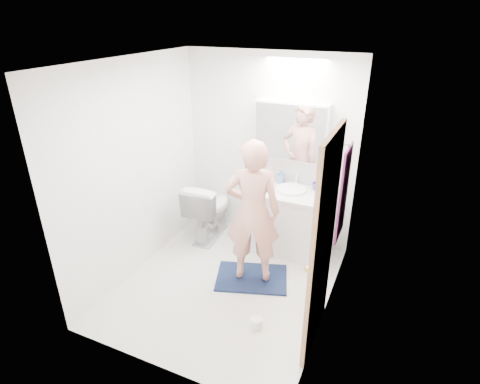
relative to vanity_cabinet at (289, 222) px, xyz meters
The scene contains 23 objects.
floor 1.12m from the vanity_cabinet, 112.51° to the right, with size 2.50×2.50×0.00m, color silver.
ceiling 2.27m from the vanity_cabinet, 112.51° to the right, with size 2.50×2.50×0.00m, color white.
wall_back 0.95m from the vanity_cabinet, 144.52° to the left, with size 2.50×2.50×0.00m, color white.
wall_front 2.39m from the vanity_cabinet, 100.23° to the right, with size 2.50×2.50×0.00m, color white.
wall_left 1.96m from the vanity_cabinet, 147.24° to the right, with size 2.50×2.50×0.00m, color white.
wall_right 1.44m from the vanity_cabinet, 54.04° to the right, with size 2.50×2.50×0.00m, color white.
vanity_cabinet is the anchor object (origin of this frame).
countertop 0.41m from the vanity_cabinet, 90.00° to the right, with size 0.95×0.58×0.04m, color white.
sink_basin 0.45m from the vanity_cabinet, 90.00° to the left, with size 0.36×0.36×0.03m, color white.
faucet 0.56m from the vanity_cabinet, 90.00° to the left, with size 0.02×0.02×0.16m, color silver.
medicine_cabinet 1.13m from the vanity_cabinet, 115.44° to the left, with size 0.88×0.14×0.70m, color white.
mirror_panel 1.12m from the vanity_cabinet, 126.71° to the left, with size 0.84×0.01×0.66m, color silver.
toilet 1.07m from the vanity_cabinet, behind, with size 0.45×0.80×0.81m, color silver.
bath_rug 0.87m from the vanity_cabinet, 103.56° to the right, with size 0.80×0.55×0.02m, color #13203C.
person 0.91m from the vanity_cabinet, 103.56° to the right, with size 0.59×0.39×1.62m, color tan.
door 1.60m from the vanity_cabinet, 62.65° to the right, with size 0.04×0.80×2.00m, color tan.
door_knob 1.83m from the vanity_cabinet, 68.38° to the right, with size 0.06×0.06×0.06m, color gold.
towel 1.07m from the vanity_cabinet, 31.47° to the right, with size 0.02×0.42×1.00m, color #121239.
towel_hook 1.46m from the vanity_cabinet, 31.96° to the right, with size 0.02×0.02×0.07m, color silver.
soap_bottle_a 0.64m from the vanity_cabinet, 155.15° to the left, with size 0.08×0.08×0.21m, color #CDB484.
soap_bottle_b 0.58m from the vanity_cabinet, 136.83° to the left, with size 0.08×0.08×0.18m, color #5778BB.
toothbrush_cup 0.57m from the vanity_cabinet, 30.89° to the left, with size 0.10×0.10×0.09m, color #404BC0.
toilet_paper_roll 1.49m from the vanity_cabinet, 84.13° to the right, with size 0.11×0.11×0.10m, color white.
Camera 1 is at (1.58, -3.16, 2.80)m, focal length 29.07 mm.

